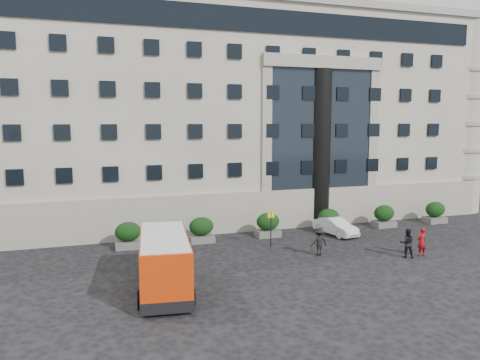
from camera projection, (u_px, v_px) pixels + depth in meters
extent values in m
plane|color=black|center=(214.00, 277.00, 26.34)|extent=(120.00, 120.00, 0.00)
cube|color=gray|center=(213.00, 119.00, 47.80)|extent=(44.00, 24.00, 18.00)
cylinder|color=black|center=(320.00, 148.00, 38.99)|extent=(1.80, 1.80, 13.00)
cube|color=#555553|center=(128.00, 245.00, 32.39)|extent=(1.80, 1.20, 0.50)
ellipsoid|color=black|center=(128.00, 232.00, 32.28)|extent=(1.80, 1.26, 1.34)
cube|color=#555553|center=(201.00, 239.00, 34.03)|extent=(1.80, 1.20, 0.50)
ellipsoid|color=black|center=(201.00, 226.00, 33.91)|extent=(1.80, 1.26, 1.34)
cube|color=#555553|center=(268.00, 233.00, 35.66)|extent=(1.80, 1.20, 0.50)
ellipsoid|color=black|center=(268.00, 222.00, 35.55)|extent=(1.80, 1.26, 1.34)
cube|color=#555553|center=(328.00, 228.00, 37.30)|extent=(1.80, 1.20, 0.50)
ellipsoid|color=black|center=(329.00, 217.00, 37.18)|extent=(1.80, 1.26, 1.34)
cube|color=#555553|center=(384.00, 224.00, 38.93)|extent=(1.80, 1.20, 0.50)
ellipsoid|color=black|center=(384.00, 213.00, 38.81)|extent=(1.80, 1.26, 1.34)
cube|color=#555553|center=(435.00, 220.00, 40.56)|extent=(1.80, 1.20, 0.50)
ellipsoid|color=black|center=(435.00, 209.00, 40.45)|extent=(1.80, 1.26, 1.34)
cylinder|color=#262628|center=(271.00, 229.00, 32.62)|extent=(0.08, 0.08, 2.50)
cube|color=yellow|center=(271.00, 215.00, 32.49)|extent=(0.50, 0.06, 0.45)
cube|color=red|center=(164.00, 258.00, 24.12)|extent=(3.27, 7.24, 2.35)
cube|color=black|center=(165.00, 282.00, 24.28)|extent=(3.32, 7.29, 0.55)
cube|color=black|center=(164.00, 254.00, 24.09)|extent=(3.14, 5.72, 1.05)
cube|color=silver|center=(164.00, 237.00, 23.98)|extent=(3.11, 6.88, 0.18)
cylinder|color=black|center=(141.00, 300.00, 21.87)|extent=(0.39, 0.93, 0.90)
cylinder|color=black|center=(192.00, 296.00, 22.33)|extent=(0.39, 0.93, 0.90)
cylinder|color=black|center=(142.00, 270.00, 26.23)|extent=(0.39, 0.93, 0.90)
cylinder|color=black|center=(185.00, 268.00, 26.69)|extent=(0.39, 0.93, 0.90)
cube|color=maroon|center=(19.00, 205.00, 39.19)|extent=(2.87, 4.26, 2.86)
cube|color=maroon|center=(16.00, 217.00, 36.51)|extent=(2.62, 1.97, 1.94)
cube|color=black|center=(15.00, 214.00, 35.73)|extent=(2.17, 0.25, 0.91)
cylinder|color=black|center=(35.00, 226.00, 37.19)|extent=(0.35, 0.98, 0.96)
cylinder|color=black|center=(4.00, 219.00, 39.73)|extent=(0.35, 0.98, 0.96)
cylinder|color=black|center=(36.00, 217.00, 40.66)|extent=(0.35, 0.98, 0.96)
imported|color=silver|center=(336.00, 226.00, 36.18)|extent=(2.17, 4.17, 1.31)
imported|color=maroon|center=(422.00, 242.00, 30.46)|extent=(0.72, 0.51, 1.89)
imported|color=black|center=(407.00, 243.00, 30.09)|extent=(1.15, 1.05, 1.91)
imported|color=black|center=(319.00, 242.00, 30.61)|extent=(1.23, 0.78, 1.82)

